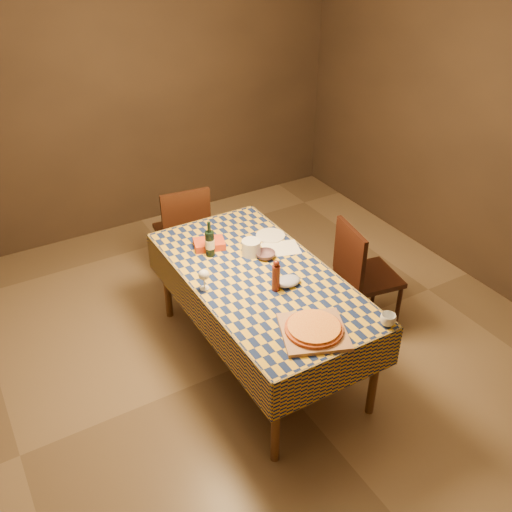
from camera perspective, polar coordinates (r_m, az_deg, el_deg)
name	(u,v)px	position (r m, az deg, el deg)	size (l,w,h in m)	color
room	(260,200)	(3.63, 0.40, 5.62)	(5.00, 5.10, 2.70)	brown
dining_table	(260,284)	(3.97, 0.37, -2.84)	(0.94, 1.84, 0.77)	brown
cutting_board	(314,332)	(3.45, 5.78, -7.54)	(0.38, 0.38, 0.02)	#9F6F4B
pizza	(314,328)	(3.43, 5.81, -7.17)	(0.42, 0.42, 0.03)	#A2421B
pepper_mill	(276,276)	(3.73, 2.01, -2.05)	(0.07, 0.07, 0.23)	#501A12
bowl	(265,255)	(4.10, 0.95, 0.10)	(0.14, 0.14, 0.04)	#573D49
wine_glass	(204,276)	(3.75, -5.23, -1.96)	(0.07, 0.07, 0.15)	white
wine_bottle	(210,243)	(4.10, -4.64, 1.30)	(0.08, 0.08, 0.27)	black
deli_tub	(251,248)	(4.12, -0.48, 0.84)	(0.14, 0.14, 0.11)	silver
takeout_container	(209,244)	(4.23, -4.70, 1.20)	(0.22, 0.16, 0.06)	#B93A18
white_plate	(270,236)	(4.36, 1.46, 2.05)	(0.22, 0.22, 0.01)	silver
tumbler	(388,320)	(3.57, 13.06, -6.24)	(0.10, 0.10, 0.08)	silver
flour_patch	(281,248)	(4.22, 2.52, 0.76)	(0.27, 0.20, 0.00)	silver
flour_bag	(288,281)	(3.83, 3.21, -2.52)	(0.18, 0.13, 0.05)	#9099B9
chair_far	(184,229)	(5.00, -7.24, 2.74)	(0.47, 0.48, 0.93)	black
chair_right	(361,271)	(4.48, 10.44, -1.53)	(0.49, 0.49, 0.93)	black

